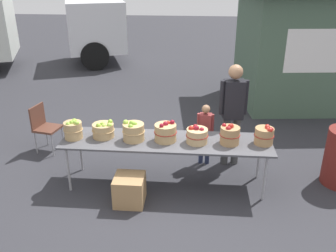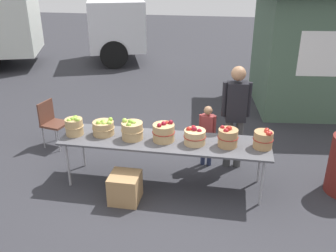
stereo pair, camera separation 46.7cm
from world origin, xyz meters
name	(u,v)px [view 1 (the left image)]	position (x,y,z in m)	size (l,w,h in m)	color
ground_plane	(166,183)	(0.00, 0.00, 0.00)	(40.00, 40.00, 0.00)	#2D2D33
market_table	(166,142)	(0.00, 0.00, 0.72)	(3.10, 0.76, 0.75)	#4C4C51
apple_basket_green_0	(73,129)	(-1.39, -0.04, 0.90)	(0.29, 0.29, 0.30)	tan
apple_basket_green_1	(103,130)	(-0.95, 0.04, 0.86)	(0.34, 0.34, 0.26)	tan
apple_basket_green_2	(133,131)	(-0.48, -0.02, 0.89)	(0.33, 0.33, 0.31)	tan
apple_basket_red_0	(166,132)	(-0.01, 0.00, 0.89)	(0.34, 0.34, 0.31)	tan
apple_basket_red_1	(197,135)	(0.45, -0.03, 0.87)	(0.33, 0.33, 0.27)	tan
apple_basket_red_2	(230,135)	(0.92, -0.02, 0.89)	(0.30, 0.30, 0.31)	#A87F51
apple_basket_red_3	(264,135)	(1.42, 0.01, 0.88)	(0.29, 0.29, 0.29)	#A87F51
vendor_adult	(233,108)	(1.02, 0.73, 1.02)	(0.45, 0.27, 1.73)	#3F3F3F
child_customer	(205,130)	(0.58, 0.70, 0.63)	(0.28, 0.16, 1.06)	#262D4C
food_kiosk	(309,45)	(3.03, 4.08, 1.38)	(3.79, 3.26, 2.74)	#47604C
folding_chair	(44,124)	(-2.29, 0.95, 0.51)	(0.47, 0.47, 0.86)	brown
produce_crate	(130,190)	(-0.48, -0.53, 0.21)	(0.42, 0.42, 0.42)	#A87F51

